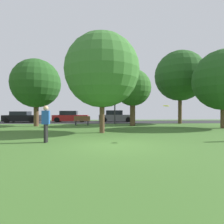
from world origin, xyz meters
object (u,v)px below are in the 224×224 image
frisbee_disc (166,106)px  parked_car_black (22,117)px  oak_tree_right (36,84)px  maple_tree_near (133,88)px  parked_car_red (70,117)px  street_lamp_post (115,103)px  maple_tree_far (180,76)px  parked_car_grey (115,117)px  oak_tree_center (224,80)px  person_catcher (46,122)px  oak_tree_left (102,70)px  park_bench (82,121)px

frisbee_disc → parked_car_black: 19.73m
oak_tree_right → frisbee_disc: oak_tree_right is taller
maple_tree_near → parked_car_black: maple_tree_near is taller
parked_car_red → street_lamp_post: size_ratio=0.97×
maple_tree_far → parked_car_grey: size_ratio=1.87×
oak_tree_center → person_catcher: oak_tree_center is taller
oak_tree_center → parked_car_grey: bearing=131.6°
maple_tree_near → parked_car_black: 14.32m
maple_tree_near → person_catcher: 11.05m
oak_tree_left → parked_car_red: (-4.09, 11.90, -3.42)m
maple_tree_far → maple_tree_near: bearing=-155.8°
park_bench → parked_car_black: bearing=-32.1°
maple_tree_far → frisbee_disc: 13.63m
maple_tree_near → person_catcher: size_ratio=3.26×
maple_tree_far → park_bench: size_ratio=5.08×
oak_tree_center → parked_car_red: bearing=146.8°
maple_tree_far → parked_car_red: 14.11m
parked_car_grey → oak_tree_left: bearing=-98.0°
oak_tree_right → oak_tree_center: bearing=-9.8°
maple_tree_near → oak_tree_left: 6.34m
frisbee_disc → park_bench: (-5.00, 9.98, -1.20)m
park_bench → oak_tree_left: bearing=107.5°
maple_tree_near → park_bench: bearing=171.4°
person_catcher → street_lamp_post: (3.90, 11.47, 1.33)m
maple_tree_near → frisbee_disc: bearing=-89.6°
maple_tree_near → street_lamp_post: maple_tree_near is taller
maple_tree_far → maple_tree_near: size_ratio=1.50×
parked_car_black → park_bench: (7.87, -4.94, -0.17)m
maple_tree_near → oak_tree_right: bearing=-178.9°
maple_tree_far → oak_tree_right: bearing=-169.4°
maple_tree_far → parked_car_red: (-12.79, 3.70, -4.68)m
street_lamp_post → parked_car_black: bearing=163.0°
person_catcher → park_bench: (0.53, 9.97, -0.46)m
oak_tree_right → maple_tree_near: bearing=1.1°
oak_tree_center → parked_car_black: 21.95m
maple_tree_far → oak_tree_center: size_ratio=1.26×
parked_car_grey → parked_car_red: bearing=-178.7°
maple_tree_far → frisbee_disc: size_ratio=22.63×
oak_tree_left → frisbee_disc: bearing=-50.4°
maple_tree_near → person_catcher: (-5.46, -9.22, -2.72)m
oak_tree_center → street_lamp_post: (-8.66, 5.20, -1.72)m
oak_tree_center → parked_car_red: 17.20m
frisbee_disc → parked_car_red: (-7.09, 15.52, -1.01)m
maple_tree_far → park_bench: maple_tree_far is taller
maple_tree_near → oak_tree_left: oak_tree_left is taller
maple_tree_near → parked_car_black: size_ratio=1.28×
person_catcher → parked_car_grey: 16.21m
parked_car_black → oak_tree_right: bearing=-57.4°
parked_car_grey → park_bench: size_ratio=2.72×
maple_tree_far → person_catcher: size_ratio=4.88×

